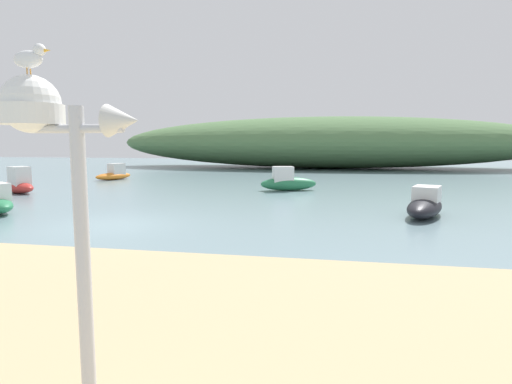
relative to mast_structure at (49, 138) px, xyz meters
name	(u,v)px	position (x,y,z in m)	size (l,w,h in m)	color
ground_plane	(114,225)	(-4.58, 8.83, -2.59)	(120.00, 120.00, 0.00)	gray
distant_hill	(327,142)	(1.29, 42.57, 0.14)	(46.27, 13.59, 5.46)	#517547
mast_structure	(49,138)	(0.00, 0.00, 0.00)	(1.20, 0.51, 2.90)	silver
seagull_on_radar	(30,57)	(-0.14, 0.00, 0.65)	(0.34, 0.12, 0.24)	orange
motorboat_near_shore	(287,182)	(-0.34, 19.65, -2.09)	(3.24, 1.88, 1.33)	#287A4C
motorboat_mid_channel	(114,174)	(-13.38, 24.34, -2.18)	(1.97, 3.11, 1.17)	orange
motorboat_outer_mooring	(425,205)	(5.41, 12.35, -2.17)	(2.08, 3.39, 1.06)	black
motorboat_off_point	(18,184)	(-13.99, 15.80, -2.10)	(3.08, 2.23, 1.39)	#B72D28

